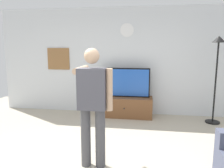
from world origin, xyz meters
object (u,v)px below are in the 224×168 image
(floor_lamp, at_px, (217,62))
(person_standing_nearer_lamp, at_px, (93,102))
(wall_clock, at_px, (127,30))
(tv_stand, at_px, (125,107))
(television, at_px, (126,82))
(framed_picture, at_px, (59,59))

(floor_lamp, height_order, person_standing_nearer_lamp, floor_lamp)
(wall_clock, height_order, person_standing_nearer_lamp, wall_clock)
(tv_stand, xyz_separation_m, person_standing_nearer_lamp, (-0.25, -2.36, 0.71))
(tv_stand, distance_m, person_standing_nearer_lamp, 2.48)
(television, relative_size, person_standing_nearer_lamp, 0.70)
(wall_clock, distance_m, person_standing_nearer_lamp, 2.91)
(person_standing_nearer_lamp, bearing_deg, tv_stand, 84.04)
(television, xyz_separation_m, person_standing_nearer_lamp, (-0.25, -2.41, 0.10))
(television, xyz_separation_m, floor_lamp, (2.03, -0.21, 0.54))
(tv_stand, distance_m, television, 0.61)
(floor_lamp, bearing_deg, television, 173.99)
(wall_clock, bearing_deg, framed_picture, 179.84)
(wall_clock, xyz_separation_m, person_standing_nearer_lamp, (-0.25, -2.65, -1.17))
(framed_picture, bearing_deg, floor_lamp, -6.85)
(floor_lamp, xyz_separation_m, person_standing_nearer_lamp, (-2.27, -2.19, -0.44))
(television, bearing_deg, framed_picture, 172.20)
(wall_clock, bearing_deg, television, -90.00)
(tv_stand, relative_size, television, 1.12)
(tv_stand, height_order, person_standing_nearer_lamp, person_standing_nearer_lamp)
(tv_stand, bearing_deg, wall_clock, 90.00)
(television, height_order, person_standing_nearer_lamp, person_standing_nearer_lamp)
(person_standing_nearer_lamp, bearing_deg, framed_picture, 120.60)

